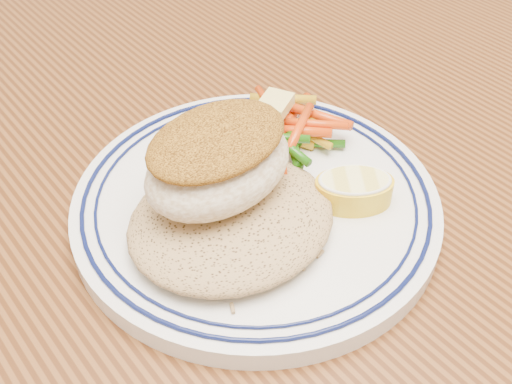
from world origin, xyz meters
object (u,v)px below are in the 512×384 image
(vegetable_pile, at_px, (281,129))
(plate, at_px, (256,203))
(dining_table, at_px, (261,239))
(fish_fillet, at_px, (218,160))
(rice_pilaf, at_px, (231,216))
(lemon_wedge, at_px, (354,189))

(vegetable_pile, bearing_deg, plate, -145.34)
(dining_table, distance_m, fish_fillet, 0.18)
(dining_table, xyz_separation_m, plate, (-0.05, -0.05, 0.11))
(dining_table, relative_size, fish_fillet, 13.44)
(dining_table, bearing_deg, fish_fillet, -147.65)
(vegetable_pile, bearing_deg, dining_table, 120.94)
(fish_fillet, bearing_deg, plate, -5.09)
(rice_pilaf, xyz_separation_m, fish_fillet, (0.00, 0.02, 0.03))
(fish_fillet, distance_m, lemon_wedge, 0.10)
(dining_table, bearing_deg, plate, -132.68)
(rice_pilaf, bearing_deg, vegetable_pile, 31.23)
(plate, height_order, lemon_wedge, lemon_wedge)
(lemon_wedge, bearing_deg, dining_table, 92.22)
(plate, height_order, fish_fillet, fish_fillet)
(lemon_wedge, bearing_deg, plate, 137.66)
(plate, distance_m, lemon_wedge, 0.07)
(dining_table, xyz_separation_m, fish_fillet, (-0.07, -0.05, 0.16))
(dining_table, height_order, lemon_wedge, lemon_wedge)
(plate, xyz_separation_m, fish_fillet, (-0.03, 0.00, 0.05))
(dining_table, bearing_deg, lemon_wedge, -87.78)
(vegetable_pile, relative_size, lemon_wedge, 1.45)
(plate, height_order, rice_pilaf, rice_pilaf)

